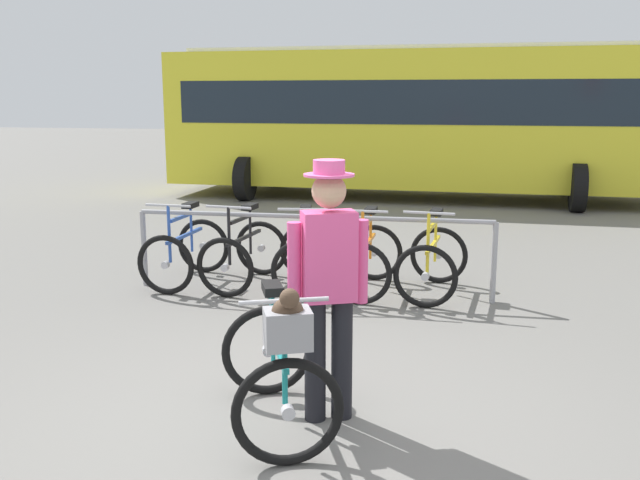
{
  "coord_description": "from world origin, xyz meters",
  "views": [
    {
      "loc": [
        1.03,
        -4.1,
        2.11
      ],
      "look_at": [
        -0.04,
        1.21,
        1.0
      ],
      "focal_mm": 39.42,
      "sensor_mm": 36.0,
      "label": 1
    }
  ],
  "objects_px": {
    "person_with_featured_bike": "(329,281)",
    "racked_bike_black": "(244,254)",
    "racked_bike_red": "(305,257)",
    "racked_bike_yellow": "(432,262)",
    "featured_bicycle": "(279,362)",
    "racked_bike_blue": "(185,252)",
    "racked_bike_orange": "(368,259)",
    "bus_distant": "(411,114)"
  },
  "relations": [
    {
      "from": "racked_bike_black",
      "to": "racked_bike_yellow",
      "type": "height_order",
      "value": "same"
    },
    {
      "from": "racked_bike_black",
      "to": "racked_bike_orange",
      "type": "bearing_deg",
      "value": 1.05
    },
    {
      "from": "racked_bike_blue",
      "to": "bus_distant",
      "type": "bearing_deg",
      "value": 75.33
    },
    {
      "from": "racked_bike_red",
      "to": "bus_distant",
      "type": "xyz_separation_m",
      "value": [
        0.59,
        7.56,
        1.37
      ]
    },
    {
      "from": "bus_distant",
      "to": "racked_bike_blue",
      "type": "bearing_deg",
      "value": -104.67
    },
    {
      "from": "bus_distant",
      "to": "racked_bike_yellow",
      "type": "bearing_deg",
      "value": -83.84
    },
    {
      "from": "featured_bicycle",
      "to": "racked_bike_black",
      "type": "bearing_deg",
      "value": 110.93
    },
    {
      "from": "racked_bike_red",
      "to": "racked_bike_orange",
      "type": "xyz_separation_m",
      "value": [
        0.7,
        0.01,
        0.0
      ]
    },
    {
      "from": "featured_bicycle",
      "to": "person_with_featured_bike",
      "type": "relative_size",
      "value": 0.73
    },
    {
      "from": "racked_bike_black",
      "to": "person_with_featured_bike",
      "type": "distance_m",
      "value": 3.52
    },
    {
      "from": "racked_bike_orange",
      "to": "racked_bike_black",
      "type": "bearing_deg",
      "value": -178.95
    },
    {
      "from": "racked_bike_black",
      "to": "racked_bike_orange",
      "type": "relative_size",
      "value": 1.06
    },
    {
      "from": "racked_bike_blue",
      "to": "racked_bike_black",
      "type": "xyz_separation_m",
      "value": [
        0.7,
        0.01,
        0.0
      ]
    },
    {
      "from": "racked_bike_black",
      "to": "featured_bicycle",
      "type": "distance_m",
      "value": 3.64
    },
    {
      "from": "racked_bike_orange",
      "to": "person_with_featured_bike",
      "type": "height_order",
      "value": "person_with_featured_bike"
    },
    {
      "from": "racked_bike_black",
      "to": "racked_bike_red",
      "type": "relative_size",
      "value": 0.99
    },
    {
      "from": "racked_bike_red",
      "to": "racked_bike_orange",
      "type": "height_order",
      "value": "same"
    },
    {
      "from": "featured_bicycle",
      "to": "racked_bike_red",
      "type": "bearing_deg",
      "value": 99.96
    },
    {
      "from": "racked_bike_black",
      "to": "racked_bike_yellow",
      "type": "xyz_separation_m",
      "value": [
        2.1,
        0.04,
        -0.0
      ]
    },
    {
      "from": "racked_bike_black",
      "to": "bus_distant",
      "type": "xyz_separation_m",
      "value": [
        1.29,
        7.57,
        1.37
      ]
    },
    {
      "from": "bus_distant",
      "to": "racked_bike_black",
      "type": "bearing_deg",
      "value": -99.64
    },
    {
      "from": "racked_bike_black",
      "to": "person_with_featured_bike",
      "type": "height_order",
      "value": "person_with_featured_bike"
    },
    {
      "from": "racked_bike_blue",
      "to": "bus_distant",
      "type": "xyz_separation_m",
      "value": [
        1.99,
        7.59,
        1.37
      ]
    },
    {
      "from": "racked_bike_blue",
      "to": "person_with_featured_bike",
      "type": "relative_size",
      "value": 0.65
    },
    {
      "from": "racked_bike_red",
      "to": "featured_bicycle",
      "type": "relative_size",
      "value": 0.95
    },
    {
      "from": "racked_bike_black",
      "to": "racked_bike_yellow",
      "type": "distance_m",
      "value": 2.1
    },
    {
      "from": "racked_bike_blue",
      "to": "racked_bike_black",
      "type": "height_order",
      "value": "same"
    },
    {
      "from": "racked_bike_red",
      "to": "racked_bike_blue",
      "type": "bearing_deg",
      "value": -178.95
    },
    {
      "from": "racked_bike_black",
      "to": "racked_bike_red",
      "type": "distance_m",
      "value": 0.7
    },
    {
      "from": "racked_bike_red",
      "to": "featured_bicycle",
      "type": "bearing_deg",
      "value": -80.04
    },
    {
      "from": "racked_bike_black",
      "to": "racked_bike_red",
      "type": "height_order",
      "value": "same"
    },
    {
      "from": "racked_bike_red",
      "to": "racked_bike_yellow",
      "type": "bearing_deg",
      "value": 1.05
    },
    {
      "from": "racked_bike_orange",
      "to": "featured_bicycle",
      "type": "distance_m",
      "value": 3.43
    },
    {
      "from": "person_with_featured_bike",
      "to": "bus_distant",
      "type": "relative_size",
      "value": 0.17
    },
    {
      "from": "racked_bike_yellow",
      "to": "racked_bike_blue",
      "type": "bearing_deg",
      "value": -178.95
    },
    {
      "from": "racked_bike_blue",
      "to": "person_with_featured_bike",
      "type": "xyz_separation_m",
      "value": [
        2.26,
        -3.09,
        0.58
      ]
    },
    {
      "from": "person_with_featured_bike",
      "to": "racked_bike_black",
      "type": "bearing_deg",
      "value": 116.65
    },
    {
      "from": "racked_bike_yellow",
      "to": "featured_bicycle",
      "type": "distance_m",
      "value": 3.53
    },
    {
      "from": "racked_bike_blue",
      "to": "racked_bike_yellow",
      "type": "bearing_deg",
      "value": 1.05
    },
    {
      "from": "racked_bike_black",
      "to": "featured_bicycle",
      "type": "bearing_deg",
      "value": -69.07
    },
    {
      "from": "bus_distant",
      "to": "racked_bike_orange",
      "type": "bearing_deg",
      "value": -89.14
    },
    {
      "from": "racked_bike_yellow",
      "to": "featured_bicycle",
      "type": "height_order",
      "value": "featured_bicycle"
    }
  ]
}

